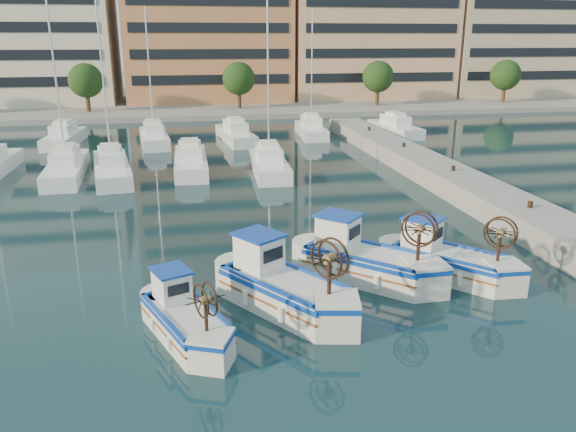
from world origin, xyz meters
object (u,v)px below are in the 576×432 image
at_px(fishing_boat_a, 184,317).
at_px(fishing_boat_d, 446,258).
at_px(fishing_boat_c, 364,258).
at_px(fishing_boat_b, 282,285).

xyz_separation_m(fishing_boat_a, fishing_boat_d, (10.14, 2.80, 0.10)).
height_order(fishing_boat_a, fishing_boat_c, fishing_boat_c).
height_order(fishing_boat_b, fishing_boat_d, fishing_boat_b).
bearing_deg(fishing_boat_d, fishing_boat_c, 131.37).
relative_size(fishing_boat_a, fishing_boat_c, 0.85).
distance_m(fishing_boat_b, fishing_boat_c, 4.00).
height_order(fishing_boat_a, fishing_boat_d, fishing_boat_d).
height_order(fishing_boat_a, fishing_boat_b, fishing_boat_b).
bearing_deg(fishing_boat_c, fishing_boat_a, 158.67).
bearing_deg(fishing_boat_c, fishing_boat_d, -53.01).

